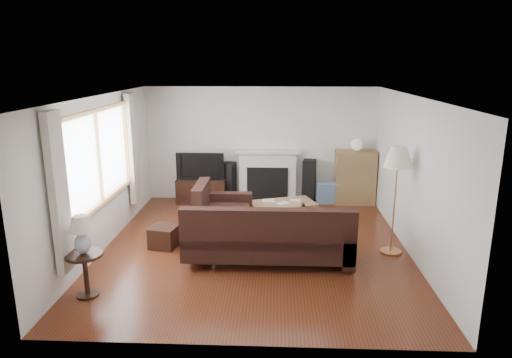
{
  "coord_description": "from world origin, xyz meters",
  "views": [
    {
      "loc": [
        0.33,
        -7.11,
        3.02
      ],
      "look_at": [
        0.0,
        0.3,
        1.1
      ],
      "focal_mm": 32.0,
      "sensor_mm": 36.0,
      "label": 1
    }
  ],
  "objects_px": {
    "floor_lamp": "(395,201)",
    "side_table": "(86,275)",
    "tv_stand": "(202,190)",
    "bookshelf": "(355,177)",
    "coffee_table": "(283,214)",
    "sectional_sofa": "(268,233)"
  },
  "relations": [
    {
      "from": "tv_stand",
      "to": "coffee_table",
      "type": "xyz_separation_m",
      "value": [
        1.76,
        -1.42,
        -0.04
      ]
    },
    {
      "from": "floor_lamp",
      "to": "side_table",
      "type": "height_order",
      "value": "floor_lamp"
    },
    {
      "from": "coffee_table",
      "to": "bookshelf",
      "type": "bearing_deg",
      "value": 23.5
    },
    {
      "from": "floor_lamp",
      "to": "side_table",
      "type": "xyz_separation_m",
      "value": [
        -4.37,
        -1.61,
        -0.58
      ]
    },
    {
      "from": "tv_stand",
      "to": "sectional_sofa",
      "type": "bearing_deg",
      "value": -63.03
    },
    {
      "from": "bookshelf",
      "to": "coffee_table",
      "type": "height_order",
      "value": "bookshelf"
    },
    {
      "from": "coffee_table",
      "to": "floor_lamp",
      "type": "distance_m",
      "value": 2.21
    },
    {
      "from": "tv_stand",
      "to": "sectional_sofa",
      "type": "distance_m",
      "value": 3.35
    },
    {
      "from": "sectional_sofa",
      "to": "side_table",
      "type": "xyz_separation_m",
      "value": [
        -2.37,
        -1.23,
        -0.15
      ]
    },
    {
      "from": "floor_lamp",
      "to": "side_table",
      "type": "distance_m",
      "value": 4.69
    },
    {
      "from": "coffee_table",
      "to": "side_table",
      "type": "height_order",
      "value": "side_table"
    },
    {
      "from": "coffee_table",
      "to": "tv_stand",
      "type": "bearing_deg",
      "value": 121.69
    },
    {
      "from": "bookshelf",
      "to": "sectional_sofa",
      "type": "bearing_deg",
      "value": -121.04
    },
    {
      "from": "bookshelf",
      "to": "floor_lamp",
      "type": "xyz_separation_m",
      "value": [
        0.18,
        -2.64,
        0.29
      ]
    },
    {
      "from": "floor_lamp",
      "to": "coffee_table",
      "type": "bearing_deg",
      "value": 145.97
    },
    {
      "from": "tv_stand",
      "to": "coffee_table",
      "type": "distance_m",
      "value": 2.27
    },
    {
      "from": "tv_stand",
      "to": "side_table",
      "type": "relative_size",
      "value": 1.78
    },
    {
      "from": "tv_stand",
      "to": "bookshelf",
      "type": "height_order",
      "value": "bookshelf"
    },
    {
      "from": "floor_lamp",
      "to": "sectional_sofa",
      "type": "bearing_deg",
      "value": -169.27
    },
    {
      "from": "sectional_sofa",
      "to": "coffee_table",
      "type": "bearing_deg",
      "value": 81.07
    },
    {
      "from": "bookshelf",
      "to": "coffee_table",
      "type": "bearing_deg",
      "value": -137.11
    },
    {
      "from": "sectional_sofa",
      "to": "coffee_table",
      "type": "xyz_separation_m",
      "value": [
        0.25,
        1.56,
        -0.22
      ]
    }
  ]
}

